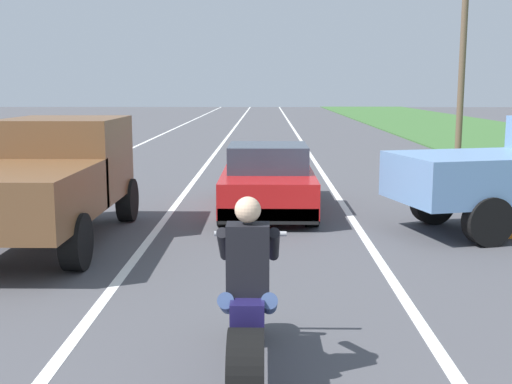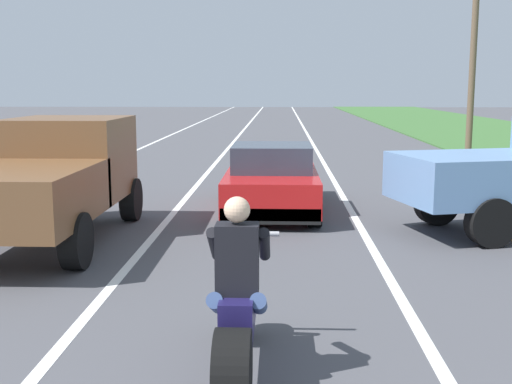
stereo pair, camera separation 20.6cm
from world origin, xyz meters
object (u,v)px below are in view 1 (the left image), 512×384
(motorcycle_with_rider, at_px, (248,316))
(pickup_truck_left_lane_brown, at_px, (49,175))
(sports_car_red, at_px, (268,180))
(construction_barrel_nearest, at_px, (500,206))

(motorcycle_with_rider, height_order, pickup_truck_left_lane_brown, pickup_truck_left_lane_brown)
(motorcycle_with_rider, xyz_separation_m, sports_car_red, (0.19, 7.82, 0.04))
(motorcycle_with_rider, distance_m, pickup_truck_left_lane_brown, 6.05)
(pickup_truck_left_lane_brown, distance_m, construction_barrel_nearest, 7.52)
(sports_car_red, height_order, pickup_truck_left_lane_brown, pickup_truck_left_lane_brown)
(motorcycle_with_rider, xyz_separation_m, construction_barrel_nearest, (4.13, 5.61, -0.09))
(pickup_truck_left_lane_brown, bearing_deg, motorcycle_with_rider, -56.34)
(motorcycle_with_rider, xyz_separation_m, pickup_truck_left_lane_brown, (-3.34, 5.01, 0.51))
(motorcycle_with_rider, bearing_deg, sports_car_red, 88.59)
(sports_car_red, bearing_deg, motorcycle_with_rider, -91.41)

